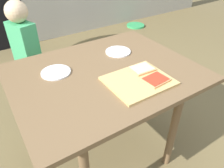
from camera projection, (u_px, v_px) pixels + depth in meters
The scene contains 9 objects.
ground_plane at pixel (107, 151), 1.78m from camera, with size 16.00×16.00×0.00m, color brown.
dining_table at pixel (105, 85), 1.39m from camera, with size 1.14×0.91×0.78m.
cutting_board at pixel (139, 81), 1.24m from camera, with size 0.36×0.30×0.01m, color tan.
pizza_slice_far_right at pixel (142, 69), 1.32m from camera, with size 0.14×0.12×0.01m.
pizza_slice_near_right at pixel (156, 80), 1.22m from camera, with size 0.15×0.12×0.01m.
plate_white_right at pixel (118, 52), 1.55m from camera, with size 0.18×0.18×0.01m, color white.
plate_white_left at pixel (56, 72), 1.32m from camera, with size 0.18×0.18×0.01m, color silver.
child_left at pixel (27, 53), 1.88m from camera, with size 0.21×0.27×1.07m.
garden_hose_coil at pixel (136, 25), 4.17m from camera, with size 0.34×0.34×0.03m, color #38AB5E.
Camera 1 is at (-0.58, -0.98, 1.48)m, focal length 34.29 mm.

